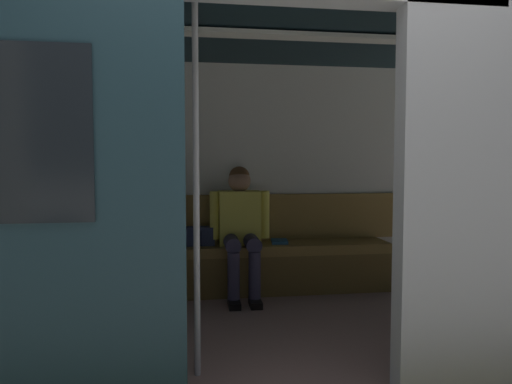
# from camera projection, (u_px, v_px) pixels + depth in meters

# --- Properties ---
(train_car) EXTENTS (6.40, 2.64, 2.30)m
(train_car) POSITION_uv_depth(u_px,v_px,m) (247.00, 122.00, 3.38)
(train_car) COLOR #ADAFB5
(train_car) RESTS_ON ground_plane
(bench_seat) EXTENTS (2.82, 0.44, 0.46)m
(bench_seat) POSITION_uv_depth(u_px,v_px,m) (242.00, 256.00, 4.42)
(bench_seat) COLOR olive
(bench_seat) RESTS_ON ground_plane
(person_seated) EXTENTS (0.55, 0.68, 1.19)m
(person_seated) POSITION_uv_depth(u_px,v_px,m) (240.00, 222.00, 4.34)
(person_seated) COLOR #D8CC4C
(person_seated) RESTS_ON ground_plane
(handbag) EXTENTS (0.26, 0.15, 0.17)m
(handbag) POSITION_uv_depth(u_px,v_px,m) (200.00, 236.00, 4.39)
(handbag) COLOR #262D4C
(handbag) RESTS_ON bench_seat
(book) EXTENTS (0.18, 0.24, 0.03)m
(book) POSITION_uv_depth(u_px,v_px,m) (279.00, 241.00, 4.52)
(book) COLOR #26598C
(book) RESTS_ON bench_seat
(grab_pole_door) EXTENTS (0.04, 0.04, 2.16)m
(grab_pole_door) POSITION_uv_depth(u_px,v_px,m) (196.00, 189.00, 2.67)
(grab_pole_door) COLOR silver
(grab_pole_door) RESTS_ON ground_plane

